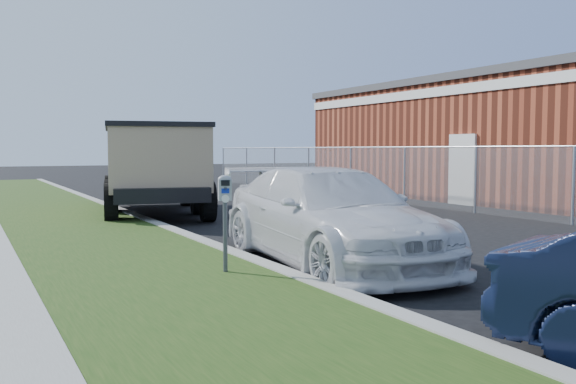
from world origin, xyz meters
name	(u,v)px	position (x,y,z in m)	size (l,w,h in m)	color
ground	(389,252)	(0.00, 0.00, 0.00)	(120.00, 120.00, 0.00)	black
streetside	(18,257)	(-5.57, 2.00, 0.07)	(6.12, 50.00, 0.15)	gray
chainlink_fence	(405,164)	(6.00, 7.00, 1.26)	(0.06, 30.06, 30.00)	slate
brick_building	(514,139)	(12.00, 8.00, 2.13)	(9.20, 14.20, 4.17)	maroon
parking_meter	(225,202)	(-3.30, -0.80, 1.04)	(0.20, 0.16, 1.27)	#3F4247
white_wagon	(329,216)	(-1.42, -0.34, 0.72)	(2.03, 4.99, 1.45)	silver
dump_truck	(152,162)	(-1.69, 8.24, 1.38)	(3.59, 6.61, 2.46)	black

